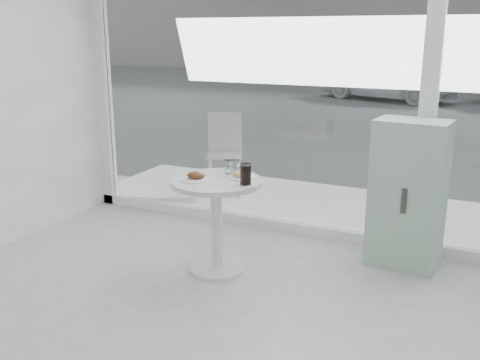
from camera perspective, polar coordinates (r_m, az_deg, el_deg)
The scene contains 12 objects.
storefront at distance 4.82m, azimuth 9.88°, elevation 13.35°, with size 5.00×0.14×3.00m.
main_table at distance 4.21m, azimuth -2.53°, elevation -2.80°, with size 0.72×0.72×0.77m.
patio_deck at distance 5.90m, azimuth 10.56°, elevation -3.03°, with size 5.60×1.60×0.05m, color silver.
street at distance 17.79m, azimuth 20.99°, elevation 8.42°, with size 40.00×24.00×0.00m, color #353535.
mint_cabinet at distance 4.53m, azimuth 17.45°, elevation -1.47°, with size 0.60×0.43×1.21m.
patio_chair at distance 6.22m, azimuth -1.61°, elevation 3.43°, with size 0.53×0.53×0.92m.
car_white at distance 16.02m, azimuth 15.37°, elevation 10.61°, with size 1.57×3.90×1.33m, color silver.
plate_fritter at distance 4.12m, azimuth -4.73°, elevation 0.32°, with size 0.22×0.22×0.07m.
plate_donut at distance 4.18m, azimuth 0.13°, elevation 0.49°, with size 0.22×0.22×0.05m.
water_tumbler_a at distance 4.32m, azimuth -1.18°, elevation 1.35°, with size 0.07×0.07×0.11m.
water_tumbler_b at distance 4.24m, azimuth -0.39°, elevation 1.20°, with size 0.08×0.08×0.13m.
cola_glass at distance 3.99m, azimuth 0.60°, elevation 0.60°, with size 0.08×0.08×0.16m.
Camera 1 is at (1.38, -1.63, 1.87)m, focal length 40.00 mm.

